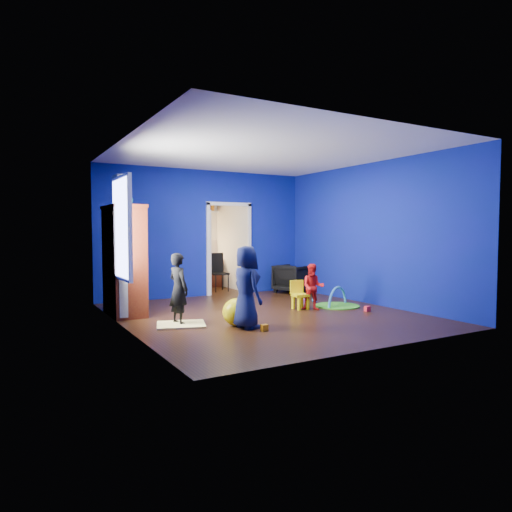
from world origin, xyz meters
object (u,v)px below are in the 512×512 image
child_black (179,289)px  study_desk (204,273)px  toddler_red (313,287)px  crt_tv (126,258)px  armchair (292,279)px  tv_armoire (124,260)px  hopper_ball (236,312)px  play_mat (337,306)px  child_navy (246,287)px  kid_chair (300,296)px  vase (127,199)px  folding_chair (219,273)px

child_black → study_desk: bearing=-42.0°
toddler_red → crt_tv: 3.49m
toddler_red → armchair: bearing=99.3°
tv_armoire → hopper_ball: tv_armoire is taller
armchair → child_black: 4.36m
tv_armoire → play_mat: (3.91, -1.19, -0.97)m
hopper_ball → study_desk: study_desk is taller
child_navy → kid_chair: child_navy is taller
toddler_red → child_black: bearing=-145.5°
play_mat → study_desk: 4.35m
crt_tv → kid_chair: crt_tv is taller
vase → tv_armoire: bearing=90.0°
tv_armoire → hopper_ball: 2.38m
child_navy → armchair: bearing=-46.4°
play_mat → folding_chair: bearing=108.7°
vase → tv_armoire: size_ratio=0.10×
vase → child_black: bearing=-61.1°
toddler_red → kid_chair: 0.31m
play_mat → study_desk: study_desk is taller
hopper_ball → kid_chair: size_ratio=0.87×
child_black → play_mat: bearing=-102.4°
play_mat → armchair: bearing=80.3°
crt_tv → child_navy: bearing=-57.6°
child_black → hopper_ball: 1.00m
armchair → tv_armoire: size_ratio=0.38×
tv_armoire → crt_tv: size_ratio=2.80×
hopper_ball → folding_chair: 4.17m
armchair → hopper_ball: armchair is taller
crt_tv → hopper_ball: bearing=-55.2°
tv_armoire → hopper_ball: bearing=-54.4°
child_navy → folding_chair: bearing=-21.9°
kid_chair → play_mat: kid_chair is taller
child_navy → hopper_ball: (-0.05, 0.25, -0.42)m
crt_tv → study_desk: crt_tv is taller
armchair → vase: (-4.28, -1.25, 1.72)m
crt_tv → study_desk: 4.14m
child_black → folding_chair: child_black is taller
armchair → hopper_ball: bearing=111.7°
armchair → crt_tv: size_ratio=1.08×
child_navy → folding_chair: child_navy is taller
toddler_red → kid_chair: bearing=161.2°
study_desk → armchair: bearing=-54.7°
crt_tv → play_mat: (3.87, -1.19, -1.01)m
crt_tv → folding_chair: crt_tv is taller
crt_tv → hopper_ball: crt_tv is taller
armchair → folding_chair: folding_chair is taller
child_navy → kid_chair: 2.03m
child_navy → hopper_ball: size_ratio=2.94×
child_navy → study_desk: size_ratio=1.45×
study_desk → folding_chair: size_ratio=0.96×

